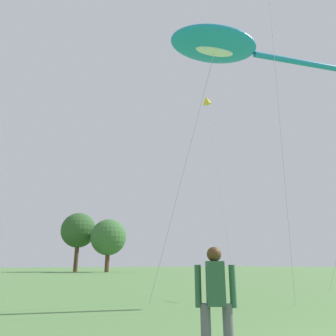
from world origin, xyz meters
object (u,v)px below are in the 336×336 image
(tree_oak_left, at_px, (78,230))
(big_show_kite, at_px, (220,46))
(person_photographer, at_px, (216,296))
(tree_broad_distant, at_px, (108,237))
(small_kite_bird_shape, at_px, (207,101))

(tree_oak_left, bearing_deg, big_show_kite, -102.25)
(tree_oak_left, bearing_deg, person_photographer, -106.24)
(person_photographer, bearing_deg, big_show_kite, -9.91)
(tree_oak_left, xyz_separation_m, tree_broad_distant, (3.92, -5.67, -1.51))
(person_photographer, xyz_separation_m, small_kite_bird_shape, (11.95, 13.43, 13.11))
(tree_oak_left, distance_m, tree_broad_distant, 7.06)
(big_show_kite, height_order, small_kite_bird_shape, small_kite_bird_shape)
(small_kite_bird_shape, height_order, tree_broad_distant, small_kite_bird_shape)
(person_photographer, distance_m, tree_oak_left, 60.66)
(tree_broad_distant, bearing_deg, small_kite_bird_shape, -102.83)
(big_show_kite, relative_size, person_photographer, 6.71)
(small_kite_bird_shape, bearing_deg, tree_oak_left, 157.86)
(tree_oak_left, height_order, tree_broad_distant, tree_oak_left)
(big_show_kite, relative_size, small_kite_bird_shape, 0.78)
(person_photographer, distance_m, small_kite_bird_shape, 22.25)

